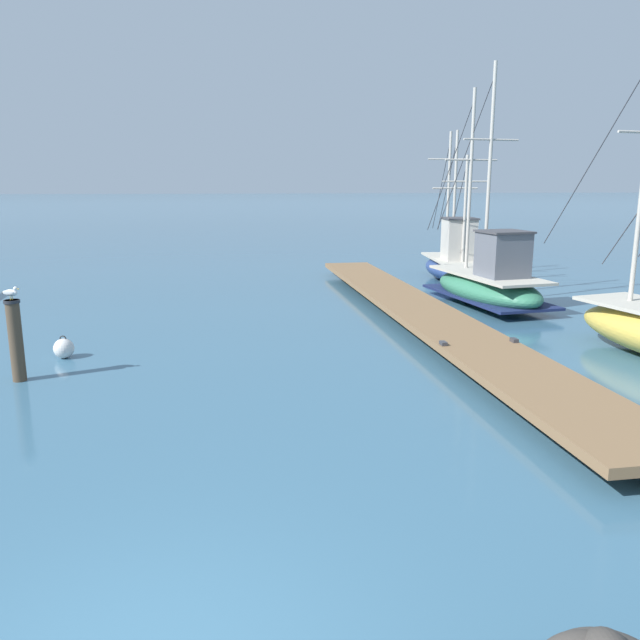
{
  "coord_description": "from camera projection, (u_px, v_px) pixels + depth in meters",
  "views": [
    {
      "loc": [
        0.85,
        -4.28,
        3.84
      ],
      "look_at": [
        2.33,
        6.64,
        1.4
      ],
      "focal_mm": 35.34,
      "sensor_mm": 36.0,
      "label": 1
    }
  ],
  "objects": [
    {
      "name": "floating_dock",
      "position": [
        420.0,
        311.0,
        17.22
      ],
      "size": [
        2.42,
        20.04,
        0.53
      ],
      "color": "brown",
      "rests_on": "ground"
    },
    {
      "name": "fishing_boat_0",
      "position": [
        489.0,
        282.0,
        19.68
      ],
      "size": [
        2.8,
        7.03,
        7.32
      ],
      "color": "#337556",
      "rests_on": "ground"
    },
    {
      "name": "fishing_boat_2",
      "position": [
        454.0,
        261.0,
        24.77
      ],
      "size": [
        2.34,
        6.09,
        5.77
      ],
      "color": "navy",
      "rests_on": "ground"
    },
    {
      "name": "mooring_piling",
      "position": [
        16.0,
        339.0,
        12.19
      ],
      "size": [
        0.3,
        0.3,
        1.61
      ],
      "color": "#4C3D2D",
      "rests_on": "ground"
    },
    {
      "name": "perched_seagull",
      "position": [
        10.0,
        292.0,
        11.99
      ],
      "size": [
        0.37,
        0.23,
        0.27
      ],
      "color": "gold",
      "rests_on": "mooring_piling"
    },
    {
      "name": "mooring_buoy",
      "position": [
        64.0,
        348.0,
        13.9
      ],
      "size": [
        0.44,
        0.44,
        0.51
      ],
      "color": "silver",
      "rests_on": "ground"
    }
  ]
}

